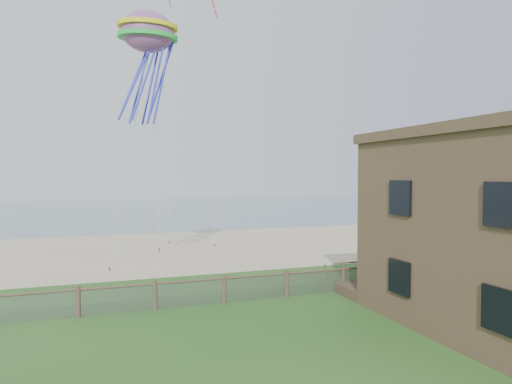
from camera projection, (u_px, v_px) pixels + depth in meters
ground at (275, 353)px, 14.46m from camera, size 160.00×160.00×0.00m
sand_beach at (168, 249)px, 35.17m from camera, size 72.00×20.00×0.02m
ocean at (128, 209)px, 76.58m from camera, size 160.00×68.00×0.02m
chainlink_fence at (224, 291)px, 20.09m from camera, size 36.20×0.20×1.25m
motel_deck at (472, 280)px, 23.53m from camera, size 15.00×2.00×0.50m
picnic_table at (414, 303)px, 18.52m from camera, size 2.48×2.23×0.86m
octopus_kite at (148, 64)px, 24.40m from camera, size 3.68×3.03×6.56m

